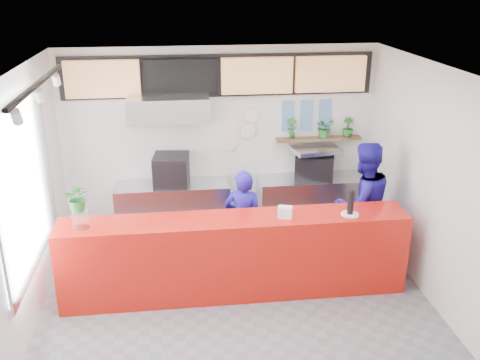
% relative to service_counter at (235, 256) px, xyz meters
% --- Properties ---
extents(floor, '(5.00, 5.00, 0.00)m').
position_rel_service_counter_xyz_m(floor, '(0.00, -0.40, -0.55)').
color(floor, slate).
rests_on(floor, ground).
extents(ceiling, '(5.00, 5.00, 0.00)m').
position_rel_service_counter_xyz_m(ceiling, '(0.00, -0.40, 2.45)').
color(ceiling, silver).
extents(wall_back, '(5.00, 0.00, 5.00)m').
position_rel_service_counter_xyz_m(wall_back, '(0.00, 2.10, 0.95)').
color(wall_back, white).
rests_on(wall_back, ground).
extents(wall_left, '(0.00, 5.00, 5.00)m').
position_rel_service_counter_xyz_m(wall_left, '(-2.50, -0.40, 0.95)').
color(wall_left, white).
rests_on(wall_left, ground).
extents(wall_right, '(0.00, 5.00, 5.00)m').
position_rel_service_counter_xyz_m(wall_right, '(2.50, -0.40, 0.95)').
color(wall_right, white).
rests_on(wall_right, ground).
extents(service_counter, '(4.50, 0.60, 1.10)m').
position_rel_service_counter_xyz_m(service_counter, '(0.00, 0.00, 0.00)').
color(service_counter, red).
rests_on(service_counter, ground).
extents(cream_band, '(5.00, 0.02, 0.80)m').
position_rel_service_counter_xyz_m(cream_band, '(0.00, 2.09, 2.05)').
color(cream_band, beige).
rests_on(cream_band, wall_back).
extents(prep_bench, '(1.80, 0.60, 0.90)m').
position_rel_service_counter_xyz_m(prep_bench, '(-0.80, 1.80, -0.10)').
color(prep_bench, '#B2B5BA').
rests_on(prep_bench, ground).
extents(panini_oven, '(0.59, 0.59, 0.48)m').
position_rel_service_counter_xyz_m(panini_oven, '(-0.80, 1.80, 0.59)').
color(panini_oven, black).
rests_on(panini_oven, prep_bench).
extents(extraction_hood, '(1.20, 0.70, 0.35)m').
position_rel_service_counter_xyz_m(extraction_hood, '(-0.80, 1.75, 1.60)').
color(extraction_hood, '#B2B5BA').
rests_on(extraction_hood, ceiling).
extents(hood_lip, '(1.20, 0.69, 0.31)m').
position_rel_service_counter_xyz_m(hood_lip, '(-0.80, 1.75, 1.40)').
color(hood_lip, '#B2B5BA').
rests_on(hood_lip, ceiling).
extents(right_bench, '(1.80, 0.60, 0.90)m').
position_rel_service_counter_xyz_m(right_bench, '(1.50, 1.80, -0.10)').
color(right_bench, '#B2B5BA').
rests_on(right_bench, ground).
extents(espresso_machine, '(0.71, 0.60, 0.39)m').
position_rel_service_counter_xyz_m(espresso_machine, '(1.50, 1.80, 0.54)').
color(espresso_machine, black).
rests_on(espresso_machine, right_bench).
extents(espresso_tray, '(0.82, 0.63, 0.07)m').
position_rel_service_counter_xyz_m(espresso_tray, '(1.50, 1.80, 0.83)').
color(espresso_tray, '#B6B7BD').
rests_on(espresso_tray, espresso_machine).
extents(herb_shelf, '(1.40, 0.18, 0.04)m').
position_rel_service_counter_xyz_m(herb_shelf, '(1.60, 2.00, 0.95)').
color(herb_shelf, brown).
rests_on(herb_shelf, wall_back).
extents(menu_board_far_left, '(1.10, 0.10, 0.55)m').
position_rel_service_counter_xyz_m(menu_board_far_left, '(-1.75, 1.98, 2.00)').
color(menu_board_far_left, tan).
rests_on(menu_board_far_left, wall_back).
extents(menu_board_mid_left, '(1.10, 0.10, 0.55)m').
position_rel_service_counter_xyz_m(menu_board_mid_left, '(-0.59, 1.98, 2.00)').
color(menu_board_mid_left, black).
rests_on(menu_board_mid_left, wall_back).
extents(menu_board_mid_right, '(1.10, 0.10, 0.55)m').
position_rel_service_counter_xyz_m(menu_board_mid_right, '(0.57, 1.98, 2.00)').
color(menu_board_mid_right, tan).
rests_on(menu_board_mid_right, wall_back).
extents(menu_board_far_right, '(1.10, 0.10, 0.55)m').
position_rel_service_counter_xyz_m(menu_board_far_right, '(1.73, 1.98, 2.00)').
color(menu_board_far_right, tan).
rests_on(menu_board_far_right, wall_back).
extents(soffit, '(4.80, 0.04, 0.65)m').
position_rel_service_counter_xyz_m(soffit, '(0.00, 2.06, 2.00)').
color(soffit, black).
rests_on(soffit, wall_back).
extents(window_pane, '(0.04, 2.20, 1.90)m').
position_rel_service_counter_xyz_m(window_pane, '(-2.47, -0.10, 1.15)').
color(window_pane, silver).
rests_on(window_pane, wall_left).
extents(window_frame, '(0.03, 2.30, 2.00)m').
position_rel_service_counter_xyz_m(window_frame, '(-2.45, -0.10, 1.15)').
color(window_frame, '#B2B5BA').
rests_on(window_frame, wall_left).
extents(track_rail, '(0.05, 2.40, 0.04)m').
position_rel_service_counter_xyz_m(track_rail, '(-2.10, -0.40, 2.39)').
color(track_rail, black).
rests_on(track_rail, ceiling).
extents(dec_plate_a, '(0.24, 0.03, 0.24)m').
position_rel_service_counter_xyz_m(dec_plate_a, '(0.15, 2.07, 1.20)').
color(dec_plate_a, silver).
rests_on(dec_plate_a, wall_back).
extents(dec_plate_b, '(0.24, 0.03, 0.24)m').
position_rel_service_counter_xyz_m(dec_plate_b, '(0.45, 2.07, 1.10)').
color(dec_plate_b, silver).
rests_on(dec_plate_b, wall_back).
extents(dec_plate_c, '(0.24, 0.03, 0.24)m').
position_rel_service_counter_xyz_m(dec_plate_c, '(0.15, 2.07, 0.90)').
color(dec_plate_c, silver).
rests_on(dec_plate_c, wall_back).
extents(dec_plate_d, '(0.24, 0.03, 0.24)m').
position_rel_service_counter_xyz_m(dec_plate_d, '(0.50, 2.07, 1.35)').
color(dec_plate_d, silver).
rests_on(dec_plate_d, wall_back).
extents(photo_frame_a, '(0.20, 0.02, 0.25)m').
position_rel_service_counter_xyz_m(photo_frame_a, '(1.10, 2.08, 1.45)').
color(photo_frame_a, '#598CBF').
rests_on(photo_frame_a, wall_back).
extents(photo_frame_b, '(0.20, 0.02, 0.25)m').
position_rel_service_counter_xyz_m(photo_frame_b, '(1.40, 2.08, 1.45)').
color(photo_frame_b, '#598CBF').
rests_on(photo_frame_b, wall_back).
extents(photo_frame_c, '(0.20, 0.02, 0.25)m').
position_rel_service_counter_xyz_m(photo_frame_c, '(1.70, 2.08, 1.45)').
color(photo_frame_c, '#598CBF').
rests_on(photo_frame_c, wall_back).
extents(photo_frame_d, '(0.20, 0.02, 0.25)m').
position_rel_service_counter_xyz_m(photo_frame_d, '(1.10, 2.08, 1.20)').
color(photo_frame_d, '#598CBF').
rests_on(photo_frame_d, wall_back).
extents(photo_frame_e, '(0.20, 0.02, 0.25)m').
position_rel_service_counter_xyz_m(photo_frame_e, '(1.40, 2.08, 1.20)').
color(photo_frame_e, '#598CBF').
rests_on(photo_frame_e, wall_back).
extents(photo_frame_f, '(0.20, 0.02, 0.25)m').
position_rel_service_counter_xyz_m(photo_frame_f, '(1.70, 2.08, 1.20)').
color(photo_frame_f, '#598CBF').
rests_on(photo_frame_f, wall_back).
extents(staff_center, '(0.63, 0.50, 1.50)m').
position_rel_service_counter_xyz_m(staff_center, '(0.19, 0.63, 0.20)').
color(staff_center, '#1E148F').
rests_on(staff_center, ground).
extents(staff_right, '(1.04, 0.90, 1.84)m').
position_rel_service_counter_xyz_m(staff_right, '(1.91, 0.63, 0.37)').
color(staff_right, '#1E148F').
rests_on(staff_right, ground).
extents(herb_a, '(0.21, 0.18, 0.34)m').
position_rel_service_counter_xyz_m(herb_a, '(1.15, 2.00, 1.14)').
color(herb_a, '#246824').
rests_on(herb_a, herb_shelf).
extents(herb_c, '(0.39, 0.36, 0.34)m').
position_rel_service_counter_xyz_m(herb_c, '(1.69, 2.00, 1.14)').
color(herb_c, '#246824').
rests_on(herb_c, herb_shelf).
extents(herb_d, '(0.21, 0.20, 0.32)m').
position_rel_service_counter_xyz_m(herb_d, '(2.08, 2.00, 1.13)').
color(herb_d, '#246824').
rests_on(herb_d, herb_shelf).
extents(glass_vase, '(0.21, 0.21, 0.25)m').
position_rel_service_counter_xyz_m(glass_vase, '(-1.90, -0.04, 0.67)').
color(glass_vase, silver).
rests_on(glass_vase, service_counter).
extents(basil_vase, '(0.32, 0.28, 0.35)m').
position_rel_service_counter_xyz_m(basil_vase, '(-1.90, -0.04, 0.95)').
color(basil_vase, '#246824').
rests_on(basil_vase, glass_vase).
extents(napkin_holder, '(0.20, 0.16, 0.15)m').
position_rel_service_counter_xyz_m(napkin_holder, '(0.63, -0.07, 0.63)').
color(napkin_holder, white).
rests_on(napkin_holder, service_counter).
extents(white_plate, '(0.23, 0.23, 0.02)m').
position_rel_service_counter_xyz_m(white_plate, '(1.48, -0.09, 0.56)').
color(white_plate, white).
rests_on(white_plate, service_counter).
extents(pepper_mill, '(0.09, 0.09, 0.32)m').
position_rel_service_counter_xyz_m(pepper_mill, '(1.48, -0.09, 0.72)').
color(pepper_mill, black).
rests_on(pepper_mill, white_plate).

